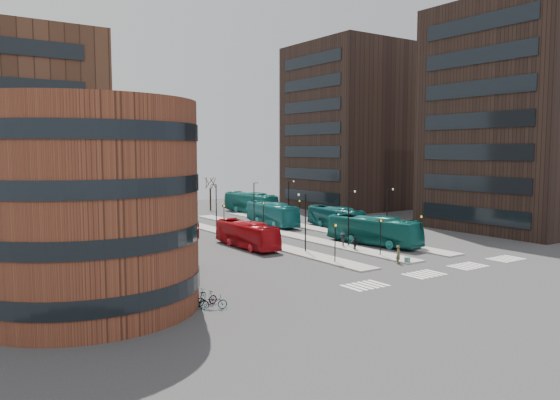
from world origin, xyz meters
TOP-DOWN VIEW (x-y plane):
  - ground at (0.00, 0.00)m, footprint 160.00×160.00m
  - island_left at (-4.00, 30.00)m, footprint 2.50×45.00m
  - island_mid at (2.00, 30.00)m, footprint 2.50×45.00m
  - island_right at (8.00, 30.00)m, footprint 2.50×45.00m
  - suitcase at (1.17, 7.96)m, footprint 0.59×0.52m
  - red_bus at (-6.98, 24.02)m, footprint 2.59×10.46m
  - teal_bus_a at (5.91, 17.43)m, footprint 4.60×12.07m
  - teal_bus_b at (5.30, 37.46)m, footprint 4.12×12.03m
  - teal_bus_c at (10.80, 29.86)m, footprint 3.49×10.92m
  - teal_bus_d at (10.54, 51.97)m, footprint 3.36×12.86m
  - traveller at (0.42, 8.40)m, footprint 0.77×0.67m
  - commuter_a at (-6.05, 19.99)m, footprint 0.86×0.74m
  - commuter_b at (1.33, 15.47)m, footprint 0.50×0.98m
  - commuter_c at (1.88, 18.14)m, footprint 0.98×1.19m
  - bicycle_near at (-21.00, 5.06)m, footprint 1.96×1.34m
  - bicycle_mid at (-21.00, 6.09)m, footprint 1.73×0.67m
  - bicycle_far at (-21.00, 7.45)m, footprint 1.71×1.06m
  - crosswalk_stripes at (1.75, 4.00)m, footprint 22.35×2.40m
  - round_building at (-28.00, 10.00)m, footprint 15.16×15.16m
  - tower_near at (31.98, 16.00)m, footprint 20.12×20.00m
  - tower_far at (31.98, 50.00)m, footprint 20.12×20.00m
  - sign_poles at (1.60, 23.00)m, footprint 12.45×22.12m
  - lamp_posts at (2.64, 28.00)m, footprint 14.04×20.24m
  - bare_trees at (2.67, 62.67)m, footprint 10.97×8.14m

SIDE VIEW (x-z plane):
  - ground at x=0.00m, z-range 0.00..0.00m
  - crosswalk_stripes at x=1.75m, z-range 0.00..0.01m
  - island_left at x=-4.00m, z-range 0.00..0.15m
  - island_mid at x=2.00m, z-range 0.00..0.15m
  - island_right at x=8.00m, z-range 0.00..0.15m
  - suitcase at x=1.17m, z-range 0.00..0.61m
  - bicycle_far at x=-21.00m, z-range 0.00..0.85m
  - bicycle_near at x=-21.00m, z-range 0.00..0.97m
  - bicycle_mid at x=-21.00m, z-range 0.00..1.02m
  - commuter_a at x=-6.05m, z-range 0.00..1.54m
  - commuter_c at x=1.88m, z-range 0.00..1.61m
  - commuter_b at x=1.33m, z-range 0.00..1.61m
  - traveller at x=0.42m, z-range 0.00..1.76m
  - red_bus at x=-6.98m, z-range 0.00..2.90m
  - teal_bus_c at x=10.80m, z-range 0.00..2.99m
  - teal_bus_a at x=5.91m, z-range 0.00..3.28m
  - teal_bus_b at x=5.30m, z-range 0.00..3.28m
  - teal_bus_d at x=10.54m, z-range 0.00..3.56m
  - sign_poles at x=1.60m, z-range 0.58..4.23m
  - bare_trees at x=2.67m, z-range -0.22..5.67m
  - lamp_posts at x=2.64m, z-range 0.52..6.64m
  - round_building at x=-28.00m, z-range -0.01..13.99m
  - tower_near at x=31.98m, z-range 0.00..30.00m
  - tower_far at x=31.98m, z-range 0.00..30.00m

